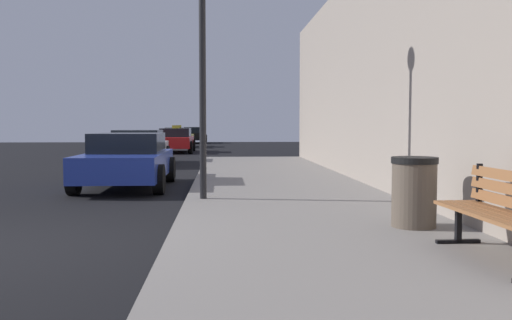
% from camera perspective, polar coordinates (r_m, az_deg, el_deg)
% --- Properties ---
extents(sidewalk, '(4.00, 32.00, 0.15)m').
position_cam_1_polar(sidewalk, '(6.92, 7.84, -8.00)').
color(sidewalk, gray).
rests_on(sidewalk, ground_plane).
extents(building_wall, '(0.70, 32.00, 5.21)m').
position_cam_1_polar(building_wall, '(7.62, 24.83, 11.87)').
color(building_wall, gray).
rests_on(building_wall, ground_plane).
extents(bench, '(0.54, 1.81, 0.89)m').
position_cam_1_polar(bench, '(5.90, 24.24, -4.52)').
color(bench, brown).
rests_on(bench, sidewalk).
extents(trash_bin, '(0.59, 0.59, 0.90)m').
position_cam_1_polar(trash_bin, '(7.43, 15.99, -3.17)').
color(trash_bin, brown).
rests_on(trash_bin, sidewalk).
extents(street_lamp, '(0.36, 0.36, 4.65)m').
position_cam_1_polar(street_lamp, '(10.04, -5.57, 14.15)').
color(street_lamp, black).
rests_on(street_lamp, sidewalk).
extents(car_blue, '(1.98, 4.06, 1.27)m').
position_cam_1_polar(car_blue, '(13.21, -13.15, -0.01)').
color(car_blue, '#233899').
rests_on(car_blue, ground_plane).
extents(car_white, '(2.06, 4.35, 1.27)m').
position_cam_1_polar(car_white, '(20.76, -12.10, 1.32)').
color(car_white, white).
rests_on(car_white, ground_plane).
extents(car_red, '(1.96, 4.30, 1.43)m').
position_cam_1_polar(car_red, '(29.56, -8.31, 2.04)').
color(car_red, red).
rests_on(car_red, ground_plane).
extents(car_yellow, '(2.06, 4.21, 1.43)m').
position_cam_1_polar(car_yellow, '(36.52, -8.01, 2.35)').
color(car_yellow, yellow).
rests_on(car_yellow, ground_plane).
extents(car_black, '(1.95, 4.44, 1.27)m').
position_cam_1_polar(car_black, '(44.26, -6.39, 2.59)').
color(car_black, black).
rests_on(car_black, ground_plane).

